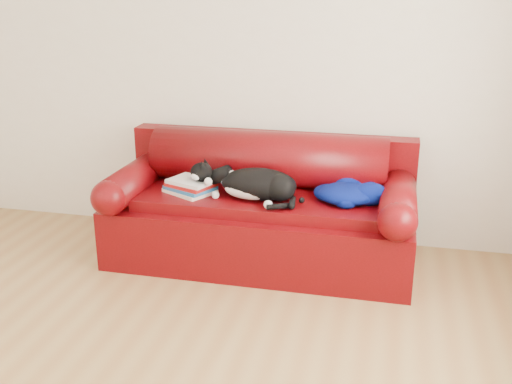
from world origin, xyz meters
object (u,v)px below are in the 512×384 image
sofa_base (261,228)px  book_stack (191,186)px  blanket (349,192)px  cat (257,185)px

sofa_base → book_stack: book_stack is taller
blanket → cat: bearing=-170.9°
sofa_base → cat: bearing=-89.5°
blanket → sofa_base: bearing=177.7°
cat → blanket: 0.62m
cat → blanket: cat is taller
sofa_base → blanket: (0.61, -0.02, 0.33)m
cat → blanket: (0.61, 0.10, -0.04)m
book_stack → blanket: (1.09, 0.07, 0.02)m
book_stack → blanket: 1.09m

